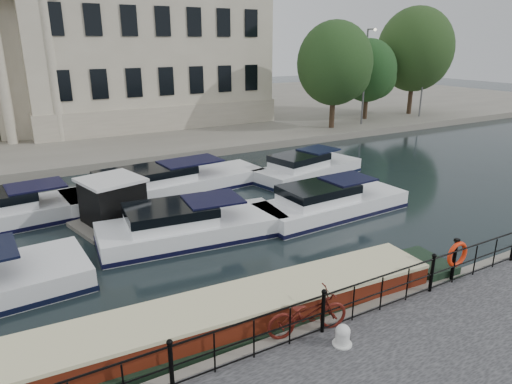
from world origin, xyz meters
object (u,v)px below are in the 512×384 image
Objects in this scene: bicycle at (308,313)px; narrowboat at (233,327)px; mooring_bollard at (343,335)px; harbour_hut at (113,204)px; life_ring_post at (457,255)px.

narrowboat is (-1.39, 1.41, -0.75)m from bicycle.
mooring_bollard is 0.04× the size of narrowboat.
harbour_hut is (-2.20, 11.05, -0.17)m from bicycle.
mooring_bollard is at bearing -46.50° from narrowboat.
bicycle is at bearing -92.61° from harbour_hut.
mooring_bollard is 0.40× the size of life_ring_post.
narrowboat is at bearing -99.04° from harbour_hut.
mooring_bollard is 0.15× the size of harbour_hut.
harbour_hut reaches higher than bicycle.
harbour_hut is at bearing 98.33° from narrowboat.
life_ring_post is at bearing -69.07° from harbour_hut.
narrowboat reaches higher than mooring_bollard.
bicycle reaches higher than mooring_bollard.
life_ring_post is (5.53, -0.07, 0.29)m from bicycle.
narrowboat is 4.08× the size of harbour_hut.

